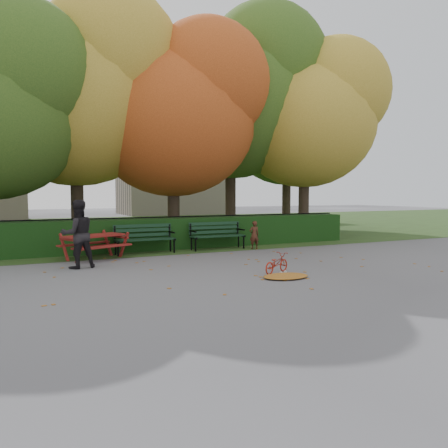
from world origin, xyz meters
name	(u,v)px	position (x,y,z in m)	size (l,w,h in m)	color
ground	(239,269)	(0.00, 0.00, 0.00)	(90.00, 90.00, 0.00)	slate
grass_strip	(116,228)	(0.00, 14.00, 0.01)	(90.00, 90.00, 0.00)	#243716
building_right	(173,146)	(8.00, 28.00, 6.00)	(9.00, 6.00, 12.00)	#B1A58E
hedge	(176,233)	(0.00, 4.50, 0.50)	(13.00, 0.90, 1.00)	black
iron_fence	(169,230)	(0.00, 5.30, 0.54)	(14.00, 0.04, 1.02)	black
tree_b	(86,89)	(-2.44, 6.75, 5.40)	(6.72, 6.40, 8.79)	black
tree_c	(184,110)	(0.83, 5.96, 4.82)	(6.30, 6.00, 8.00)	black
tree_d	(242,93)	(3.88, 7.23, 5.98)	(7.14, 6.80, 9.58)	black
tree_e	(315,114)	(6.52, 5.77, 5.08)	(6.09, 5.80, 8.16)	black
tree_g	(295,124)	(8.33, 9.76, 5.37)	(6.30, 6.00, 8.55)	black
bench_left	(144,236)	(-1.30, 3.70, 0.52)	(1.80, 0.57, 0.88)	black
bench_right	(217,233)	(1.10, 3.70, 0.52)	(1.80, 0.57, 0.88)	black
picnic_table	(94,240)	(-2.84, 3.20, 0.53)	(1.96, 1.80, 0.77)	maroon
leaf_pile	(286,276)	(0.42, -1.34, 0.04)	(1.04, 0.72, 0.07)	brown
leaf_scatter	(234,267)	(0.00, 0.30, 0.01)	(9.00, 5.70, 0.01)	brown
child	(254,235)	(2.22, 3.20, 0.46)	(0.33, 0.22, 0.92)	#402014
adult	(78,234)	(-3.44, 1.86, 0.83)	(0.81, 0.63, 1.66)	black
bicycle	(276,263)	(0.53, -0.80, 0.23)	(0.30, 0.87, 0.46)	maroon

